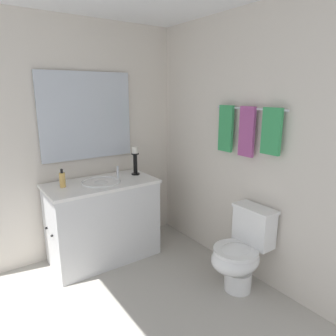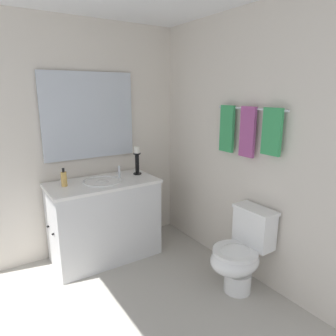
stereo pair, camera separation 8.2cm
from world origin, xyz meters
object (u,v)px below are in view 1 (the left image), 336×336
mirror (87,116)px  toilet (241,252)px  candle_holder_tall (135,160)px  towel_bar (250,109)px  towel_center (247,132)px  towel_near_corner (271,131)px  sink_basin (101,186)px  vanity_cabinet (103,221)px  soap_bottle (62,180)px  towel_near_vanity (226,129)px

mirror → toilet: 2.01m
candle_holder_tall → towel_bar: 1.34m
towel_center → towel_bar: bearing=90.0°
mirror → towel_near_corner: 1.83m
towel_bar → toilet: bearing=-49.1°
mirror → toilet: size_ratio=1.30×
towel_center → towel_near_corner: bearing=0.0°
toilet → towel_near_corner: (0.06, 0.20, 1.05)m
towel_bar → towel_center: size_ratio=1.73×
towel_near_corner → towel_center: bearing=180.0°
mirror → sink_basin: bearing=0.2°
mirror → towel_center: mirror is taller
mirror → candle_holder_tall: size_ratio=3.15×
vanity_cabinet → sink_basin: size_ratio=2.76×
soap_bottle → toilet: size_ratio=0.24×
candle_holder_tall → towel_center: bearing=26.7°
sink_basin → toilet: (1.20, 0.77, -0.44)m
candle_holder_tall → towel_center: towel_center is taller
sink_basin → mirror: size_ratio=0.41×
towel_center → towel_near_vanity: bearing=180.0°
towel_bar → towel_center: towel_center is taller
mirror → towel_near_corner: mirror is taller
soap_bottle → sink_basin: bearing=80.9°
sink_basin → towel_near_vanity: size_ratio=0.92×
toilet → candle_holder_tall: bearing=-165.2°
towel_bar → towel_near_vanity: 0.32m
candle_holder_tall → towel_bar: (1.07, 0.56, 0.58)m
towel_near_vanity → towel_near_corner: (0.51, 0.00, 0.03)m
toilet → soap_bottle: bearing=-138.1°
vanity_cabinet → candle_holder_tall: bearing=98.2°
vanity_cabinet → toilet: size_ratio=1.48×
mirror → vanity_cabinet: bearing=-0.0°
towel_center → toilet: bearing=-46.7°
mirror → soap_bottle: bearing=-58.7°
towel_bar → towel_center: 0.20m
vanity_cabinet → sink_basin: (0.00, 0.00, 0.38)m
mirror → towel_bar: (1.29, 0.99, 0.10)m
towel_bar → towel_center: (0.00, -0.02, -0.20)m
towel_near_corner → sink_basin: bearing=-142.5°
vanity_cabinet → towel_near_vanity: size_ratio=2.54×
vanity_cabinet → towel_center: (1.01, 0.97, 0.97)m
towel_near_vanity → towel_near_corner: size_ratio=1.13×
candle_holder_tall → toilet: bearing=14.8°
vanity_cabinet → toilet: (1.20, 0.77, -0.06)m
vanity_cabinet → towel_bar: (1.01, 0.99, 1.17)m
mirror → towel_center: size_ratio=2.21×
vanity_cabinet → candle_holder_tall: candle_holder_tall is taller
vanity_cabinet → candle_holder_tall: (-0.06, 0.43, 0.58)m
mirror → toilet: mirror is taller
vanity_cabinet → towel_near_corner: bearing=37.5°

